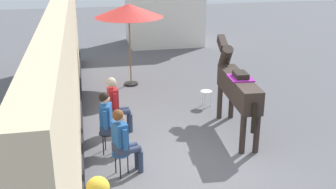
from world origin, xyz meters
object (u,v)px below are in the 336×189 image
object	(u,v)px
seated_visitor_far	(116,102)
cafe_parasol	(129,11)
spare_stool_white	(206,93)
seated_visitor_middle	(109,120)
seated_visitor_near	(123,139)
saddled_horse_center	(237,86)

from	to	relation	value
seated_visitor_far	cafe_parasol	distance (m)	3.91
cafe_parasol	spare_stool_white	world-z (taller)	cafe_parasol
seated_visitor_middle	seated_visitor_far	world-z (taller)	same
seated_visitor_near	seated_visitor_middle	size ratio (longest dim) A/B	1.00
seated_visitor_far	saddled_horse_center	xyz separation A→B (m)	(2.78, -0.54, 0.38)
saddled_horse_center	cafe_parasol	world-z (taller)	cafe_parasol
spare_stool_white	cafe_parasol	bearing A→B (deg)	127.85
seated_visitor_middle	cafe_parasol	bearing A→B (deg)	77.57
spare_stool_white	seated_visitor_near	bearing A→B (deg)	-129.69
cafe_parasol	seated_visitor_middle	bearing A→B (deg)	-102.43
seated_visitor_middle	seated_visitor_far	bearing A→B (deg)	77.33
seated_visitor_middle	spare_stool_white	size ratio (longest dim) A/B	3.02
saddled_horse_center	spare_stool_white	distance (m)	1.87
seated_visitor_middle	seated_visitor_far	size ratio (longest dim) A/B	1.00
saddled_horse_center	seated_visitor_far	bearing A→B (deg)	169.07
seated_visitor_middle	spare_stool_white	bearing A→B (deg)	37.80
seated_visitor_near	cafe_parasol	world-z (taller)	cafe_parasol
seated_visitor_near	seated_visitor_far	world-z (taller)	same
seated_visitor_near	seated_visitor_middle	bearing A→B (deg)	101.55
seated_visitor_near	spare_stool_white	xyz separation A→B (m)	(2.61, 3.14, -0.38)
seated_visitor_near	seated_visitor_far	xyz separation A→B (m)	(0.03, 1.98, 0.00)
saddled_horse_center	cafe_parasol	xyz separation A→B (m)	(-2.02, 4.03, 1.20)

